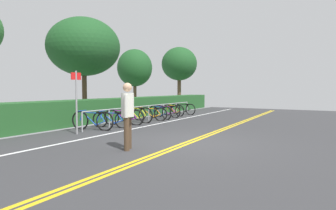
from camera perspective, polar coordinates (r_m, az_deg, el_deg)
The scene contains 20 objects.
ground_plane at distance 8.20m, azimuth 4.17°, elevation -7.65°, with size 30.61×10.33×0.05m, color #353538.
centre_line_yellow_inner at distance 8.16m, azimuth 4.68°, elevation -7.51°, with size 27.55×0.10×0.00m, color gold.
centre_line_yellow_outer at distance 8.23m, azimuth 3.67°, elevation -7.42°, with size 27.55×0.10×0.00m, color gold.
bike_lane_stripe_white at distance 9.86m, azimuth -12.01°, elevation -5.70°, with size 27.55×0.12×0.00m, color white.
bike_rack at distance 13.73m, azimuth -3.89°, elevation -0.79°, with size 8.54×0.05×0.73m.
bicycle_0 at distance 10.92m, azimuth -14.92°, elevation -3.02°, with size 0.49×1.78×0.75m.
bicycle_1 at distance 11.43m, azimuth -11.31°, elevation -2.87°, with size 0.53×1.61×0.69m.
bicycle_2 at distance 12.18m, azimuth -8.82°, elevation -2.42°, with size 0.69×1.69×0.71m.
bicycle_3 at distance 12.98m, azimuth -6.43°, elevation -1.94°, with size 0.46×1.76×0.76m.
bicycle_4 at distance 13.75m, azimuth -3.60°, elevation -1.78°, with size 0.66×1.64×0.69m.
bicycle_5 at distance 14.52m, azimuth -1.62°, elevation -1.46°, with size 0.67×1.66×0.71m.
bicycle_6 at distance 15.34m, azimuth -0.24°, elevation -1.25°, with size 0.46×1.73×0.69m.
bicycle_7 at distance 16.15m, azimuth 1.08°, elevation -1.03°, with size 0.53×1.59×0.68m.
bicycle_8 at distance 17.07m, azimuth 3.03°, elevation -0.78°, with size 0.46×1.74×0.70m.
pedestrian at distance 7.17m, azimuth -8.10°, elevation -1.27°, with size 0.45×0.32×1.68m.
sign_post_near at distance 9.98m, azimuth -17.89°, elevation 1.73°, with size 0.36×0.10×2.13m.
hedge_backdrop at distance 16.07m, azimuth -6.73°, elevation -0.35°, with size 17.49×1.26×1.04m, color #235626.
tree_mid at distance 14.59m, azimuth -16.51°, elevation 11.06°, with size 3.48×3.48×4.94m.
tree_far_right at distance 18.61m, azimuth -6.68°, elevation 7.36°, with size 2.25×2.25×4.07m.
tree_extra at distance 22.83m, azimuth 2.27°, elevation 8.19°, with size 2.81×2.81×4.83m.
Camera 1 is at (-7.27, -3.46, 1.53)m, focal length 30.44 mm.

